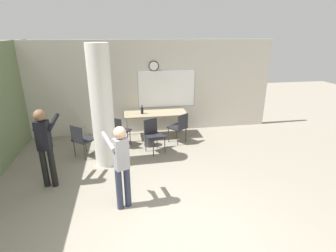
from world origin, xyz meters
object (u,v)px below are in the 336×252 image
bottle_on_table (142,111)px  chair_table_front (153,133)px  folding_table (156,114)px  person_playing_front (121,161)px  chair_table_right (179,126)px  person_watching_back (45,142)px  chair_table_left (119,130)px  chair_near_pillar (82,138)px

bottle_on_table → chair_table_front: bottle_on_table is taller
folding_table → person_playing_front: bearing=-107.3°
folding_table → chair_table_right: 0.84m
folding_table → person_watching_back: size_ratio=1.12×
chair_table_front → chair_table_right: bearing=30.0°
bottle_on_table → chair_table_left: bottle_on_table is taller
folding_table → chair_near_pillar: (-2.00, -1.05, -0.19)m
folding_table → chair_table_front: bearing=-100.6°
folding_table → person_watching_back: person_watching_back is taller
person_watching_back → folding_table: bearing=42.8°
person_playing_front → folding_table: bearing=72.7°
bottle_on_table → folding_table: bearing=3.5°
bottle_on_table → person_watching_back: size_ratio=0.15×
person_watching_back → chair_table_front: bearing=29.1°
chair_table_right → person_playing_front: size_ratio=0.56×
chair_table_left → bottle_on_table: bearing=39.1°
folding_table → bottle_on_table: size_ratio=7.21×
chair_near_pillar → chair_table_right: size_ratio=1.00×
chair_table_front → chair_near_pillar: same height
chair_table_left → person_watching_back: (-1.39, -1.71, 0.46)m
bottle_on_table → person_watching_back: (-2.08, -2.27, 0.12)m
chair_table_right → person_playing_front: 3.15m
person_watching_back → chair_near_pillar: bearing=68.9°
bottle_on_table → chair_table_left: (-0.69, -0.56, -0.34)m
chair_table_left → chair_table_front: bearing=-26.0°
chair_table_front → chair_table_left: (-0.90, 0.44, 0.00)m
chair_table_right → person_watching_back: size_ratio=0.53×
chair_near_pillar → person_watching_back: (-0.48, -1.24, 0.46)m
folding_table → chair_table_right: (0.59, -0.57, -0.19)m
folding_table → chair_table_right: bearing=-43.6°
chair_table_front → person_playing_front: (-0.82, -2.23, 0.41)m
bottle_on_table → chair_near_pillar: (-1.60, -1.02, -0.34)m
chair_table_left → person_playing_front: 2.70m
chair_table_right → folding_table: bearing=136.4°
folding_table → chair_table_front: size_ratio=2.11×
folding_table → bottle_on_table: 0.43m
chair_table_front → folding_table: bearing=79.4°
chair_table_front → chair_table_left: same height
bottle_on_table → chair_near_pillar: bearing=-147.4°
chair_table_right → chair_near_pillar: bearing=-169.5°
chair_table_front → chair_table_left: bearing=154.0°
folding_table → person_watching_back: bearing=-137.2°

